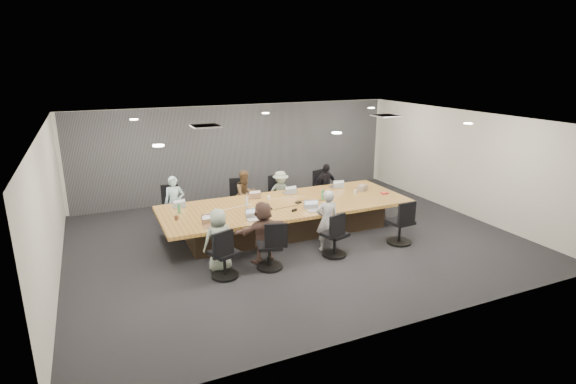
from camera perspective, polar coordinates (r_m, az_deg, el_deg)
name	(u,v)px	position (r m, az deg, el deg)	size (l,w,h in m)	color
floor	(295,239)	(10.66, 0.88, -5.98)	(10.00, 8.00, 0.00)	#242428
ceiling	(295,120)	(9.95, 0.95, 9.13)	(10.00, 8.00, 0.00)	white
wall_back	(240,151)	(13.85, -6.10, 5.20)	(10.00, 2.80, 0.00)	silver
wall_front	(408,245)	(6.99, 14.97, -6.47)	(10.00, 2.80, 0.00)	silver
wall_left	(49,210)	(9.36, -28.07, -2.06)	(8.00, 2.80, 0.00)	silver
wall_right	(462,162)	(13.08, 21.24, 3.52)	(8.00, 2.80, 0.00)	silver
curtain	(241,151)	(13.78, -6.00, 5.14)	(9.80, 0.04, 2.80)	#56575C
conference_table	(286,216)	(10.95, -0.21, -3.13)	(6.00, 2.20, 0.74)	#332619
chair_0	(173,209)	(11.85, -14.42, -2.13)	(0.54, 0.54, 0.80)	black
chair_1	(242,201)	(12.27, -5.91, -1.15)	(0.52, 0.52, 0.77)	black
chair_2	(276,197)	(12.60, -1.57, -0.69)	(0.49, 0.49, 0.73)	black
chair_3	(320,191)	(13.17, 4.02, 0.10)	(0.51, 0.51, 0.76)	black
chair_4	(224,257)	(8.80, -8.08, -8.14)	(0.57, 0.57, 0.84)	black
chair_5	(269,249)	(9.08, -2.37, -7.25)	(0.56, 0.56, 0.83)	black
chair_6	(335,238)	(9.69, 5.95, -5.81)	(0.55, 0.55, 0.82)	black
chair_7	(400,225)	(10.59, 14.04, -4.11)	(0.59, 0.59, 0.87)	black
person_0	(175,203)	(11.44, -14.21, -1.35)	(0.49, 0.32, 1.34)	#B5DDEC
laptop_0	(179,206)	(10.90, -13.72, -1.77)	(0.29, 0.20, 0.02)	#B2B2B7
person_1	(246,195)	(11.87, -5.41, -0.35)	(0.64, 0.50, 1.32)	brown
laptop_1	(253,197)	(11.34, -4.53, -0.63)	(0.30, 0.21, 0.02)	#8C6647
person_2	(281,193)	(12.23, -0.95, -0.07)	(0.77, 0.44, 1.20)	#90A28E
laptop_2	(289,192)	(11.70, 0.10, -0.05)	(0.32, 0.22, 0.02)	#B2B2B7
person_3	(325,186)	(12.80, 4.78, 0.80)	(0.74, 0.31, 1.27)	black
laptop_3	(335,187)	(12.31, 6.02, 0.69)	(0.31, 0.21, 0.02)	#B2B2B7
person_4	(219,240)	(9.03, -8.76, -6.03)	(0.62, 0.41, 1.28)	#96A695
laptop_4	(212,226)	(9.49, -9.69, -4.24)	(0.33, 0.23, 0.02)	#8C6647
person_5	(263,232)	(9.29, -3.19, -5.09)	(1.22, 0.39, 1.32)	brown
laptop_5	(254,220)	(9.74, -4.36, -3.51)	(0.28, 0.19, 0.02)	#B2B2B7
person_6	(327,220)	(9.87, 4.99, -3.60)	(0.50, 0.33, 1.38)	#ACACB0
laptop_6	(316,210)	(10.31, 3.52, -2.36)	(0.35, 0.24, 0.02)	#B2B2B7
bottle_green_left	(179,209)	(10.39, -13.68, -2.06)	(0.06, 0.06, 0.22)	#449E5F
bottle_green_right	(323,195)	(11.14, 4.42, -0.35)	(0.07, 0.07, 0.24)	#449E5F
bottle_clear	(247,202)	(10.59, -5.26, -1.24)	(0.07, 0.07, 0.25)	silver
cup_white_far	(269,198)	(11.11, -2.48, -0.72)	(0.08, 0.08, 0.10)	white
cup_white_near	(355,192)	(11.75, 8.55, 0.05)	(0.08, 0.08, 0.11)	white
mug_brown	(176,218)	(9.99, -13.99, -3.20)	(0.08, 0.08, 0.10)	brown
mic_left	(268,209)	(10.40, -2.52, -2.12)	(0.17, 0.11, 0.03)	black
mic_right	(299,203)	(10.85, 1.34, -1.35)	(0.14, 0.09, 0.03)	black
stapler	(294,210)	(10.25, 0.82, -2.32)	(0.15, 0.04, 0.05)	black
canvas_bag	(362,188)	(12.04, 9.44, 0.52)	(0.28, 0.17, 0.15)	gray
snack_packet	(384,193)	(11.88, 12.15, -0.13)	(0.18, 0.12, 0.04)	red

